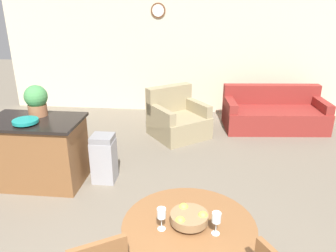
{
  "coord_description": "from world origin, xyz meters",
  "views": [
    {
      "loc": [
        0.42,
        -1.35,
        2.43
      ],
      "look_at": [
        0.02,
        2.44,
        0.95
      ],
      "focal_mm": 35.0,
      "sensor_mm": 36.0,
      "label": 1
    }
  ],
  "objects": [
    {
      "name": "kitchen_island",
      "position": [
        -1.79,
        2.5,
        0.47
      ],
      "size": [
        1.25,
        0.78,
        0.94
      ],
      "color": "brown",
      "rests_on": "ground_plane"
    },
    {
      "name": "wine_glass_left",
      "position": [
        0.15,
        0.73,
        0.89
      ],
      "size": [
        0.07,
        0.07,
        0.19
      ],
      "color": "silver",
      "rests_on": "dining_table"
    },
    {
      "name": "trash_bin",
      "position": [
        -0.91,
        2.64,
        0.34
      ],
      "size": [
        0.31,
        0.3,
        0.69
      ],
      "color": "#9E9EA3",
      "rests_on": "ground_plane"
    },
    {
      "name": "fruit_bowl",
      "position": [
        0.36,
        0.81,
        0.81
      ],
      "size": [
        0.3,
        0.3,
        0.12
      ],
      "color": "olive",
      "rests_on": "dining_table"
    },
    {
      "name": "teal_bowl",
      "position": [
        -1.8,
        2.33,
        0.98
      ],
      "size": [
        0.32,
        0.32,
        0.06
      ],
      "color": "teal",
      "rests_on": "kitchen_island"
    },
    {
      "name": "potted_plant",
      "position": [
        -1.8,
        2.68,
        1.16
      ],
      "size": [
        0.31,
        0.31,
        0.42
      ],
      "color": "#A36642",
      "rests_on": "kitchen_island"
    },
    {
      "name": "wall_back",
      "position": [
        -0.0,
        5.9,
        1.35
      ],
      "size": [
        8.0,
        0.09,
        2.7
      ],
      "color": "beige",
      "rests_on": "ground_plane"
    },
    {
      "name": "couch",
      "position": [
        1.86,
        5.01,
        0.28
      ],
      "size": [
        2.01,
        1.09,
        0.81
      ],
      "rotation": [
        0.0,
        0.0,
        0.09
      ],
      "color": "maroon",
      "rests_on": "ground_plane"
    },
    {
      "name": "armchair",
      "position": [
        -0.02,
        4.41,
        0.3
      ],
      "size": [
        1.28,
        1.27,
        0.9
      ],
      "rotation": [
        0.0,
        0.0,
        0.65
      ],
      "color": "#998966",
      "rests_on": "ground_plane"
    },
    {
      "name": "wine_glass_right",
      "position": [
        0.56,
        0.72,
        0.89
      ],
      "size": [
        0.07,
        0.07,
        0.19
      ],
      "color": "silver",
      "rests_on": "dining_table"
    },
    {
      "name": "dining_table",
      "position": [
        0.36,
        0.81,
        0.58
      ],
      "size": [
        1.08,
        1.08,
        0.75
      ],
      "color": "brown",
      "rests_on": "ground_plane"
    }
  ]
}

